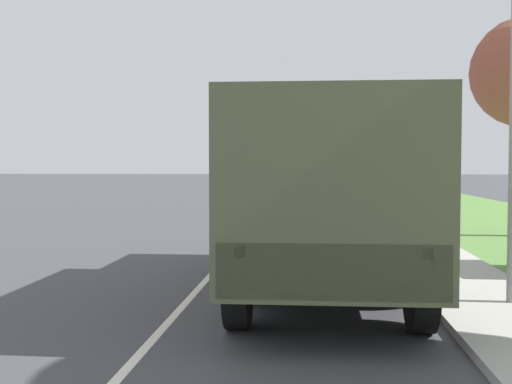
# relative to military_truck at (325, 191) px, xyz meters

# --- Properties ---
(ground_plane) EXTENTS (180.00, 180.00, 0.00)m
(ground_plane) POSITION_rel_military_truck_xyz_m (-2.10, 29.44, -1.66)
(ground_plane) COLOR #424247
(lane_centre_stripe) EXTENTS (0.12, 120.00, 0.00)m
(lane_centre_stripe) POSITION_rel_military_truck_xyz_m (-2.10, 29.44, -1.66)
(lane_centre_stripe) COLOR silver
(lane_centre_stripe) RESTS_ON ground
(sidewalk_right) EXTENTS (1.80, 120.00, 0.12)m
(sidewalk_right) POSITION_rel_military_truck_xyz_m (2.40, 29.44, -1.60)
(sidewalk_right) COLOR #ADAAA3
(sidewalk_right) RESTS_ON ground
(grass_strip_right) EXTENTS (7.00, 120.00, 0.02)m
(grass_strip_right) POSITION_rel_military_truck_xyz_m (6.80, 29.44, -1.65)
(grass_strip_right) COLOR #56843D
(grass_strip_right) RESTS_ON ground
(military_truck) EXTENTS (2.57, 7.87, 2.95)m
(military_truck) POSITION_rel_military_truck_xyz_m (0.00, 0.00, 0.00)
(military_truck) COLOR #474C38
(military_truck) RESTS_ON ground
(car_nearest_ahead) EXTENTS (1.93, 4.27, 1.40)m
(car_nearest_ahead) POSITION_rel_military_truck_xyz_m (-0.61, 13.49, -1.02)
(car_nearest_ahead) COLOR silver
(car_nearest_ahead) RESTS_ON ground
(car_second_ahead) EXTENTS (1.74, 4.14, 1.39)m
(car_second_ahead) POSITION_rel_military_truck_xyz_m (-0.05, 23.17, -1.03)
(car_second_ahead) COLOR black
(car_second_ahead) RESTS_ON ground
(car_third_ahead) EXTENTS (1.80, 4.35, 1.68)m
(car_third_ahead) POSITION_rel_military_truck_xyz_m (-3.82, 34.23, -0.91)
(car_third_ahead) COLOR black
(car_third_ahead) RESTS_ON ground
(car_fourth_ahead) EXTENTS (1.73, 4.28, 1.68)m
(car_fourth_ahead) POSITION_rel_military_truck_xyz_m (-4.15, 43.78, -0.92)
(car_fourth_ahead) COLOR tan
(car_fourth_ahead) RESTS_ON ground
(car_farthest_ahead) EXTENTS (1.71, 4.03, 1.52)m
(car_farthest_ahead) POSITION_rel_military_truck_xyz_m (-3.70, 59.04, -0.98)
(car_farthest_ahead) COLOR maroon
(car_farthest_ahead) RESTS_ON ground
(tree_far_right) EXTENTS (3.08, 3.08, 6.22)m
(tree_far_right) POSITION_rel_military_truck_xyz_m (5.77, 23.36, 3.01)
(tree_far_right) COLOR brown
(tree_far_right) RESTS_ON grass_strip_right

